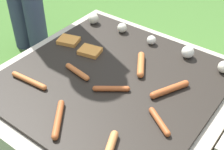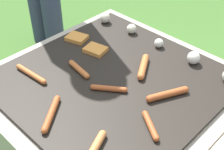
# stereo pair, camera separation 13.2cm
# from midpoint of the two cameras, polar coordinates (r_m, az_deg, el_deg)

# --- Properties ---
(ground_plane) EXTENTS (14.00, 14.00, 0.00)m
(ground_plane) POSITION_cam_midpoint_polar(r_m,az_deg,el_deg) (1.60, 2.41, -11.27)
(ground_plane) COLOR #3D6628
(grill) EXTENTS (0.97, 0.97, 0.38)m
(grill) POSITION_cam_midpoint_polar(r_m,az_deg,el_deg) (1.46, 2.60, -6.56)
(grill) COLOR #A89E8C
(grill) RESTS_ON ground_plane
(sausage_mid_left) EXTENTS (0.11, 0.16, 0.03)m
(sausage_mid_left) POSITION_cam_midpoint_polar(r_m,az_deg,el_deg) (1.39, 8.46, 1.41)
(sausage_mid_left) COLOR #B7602D
(sausage_mid_left) RESTS_ON grill
(sausage_mid_right) EXTENTS (0.08, 0.16, 0.03)m
(sausage_mid_right) POSITION_cam_midpoint_polar(r_m,az_deg,el_deg) (1.05, 0.37, -13.66)
(sausage_mid_right) COLOR #C6753D
(sausage_mid_right) RESTS_ON grill
(sausage_back_right) EXTENTS (0.12, 0.16, 0.03)m
(sausage_back_right) POSITION_cam_midpoint_polar(r_m,az_deg,el_deg) (1.17, -7.91, -7.17)
(sausage_back_right) COLOR #A34C23
(sausage_back_right) RESTS_ON grill
(sausage_front_left) EXTENTS (0.13, 0.10, 0.02)m
(sausage_front_left) POSITION_cam_midpoint_polar(r_m,az_deg,el_deg) (1.27, 2.38, -2.60)
(sausage_front_left) COLOR #A34C23
(sausage_front_left) RESTS_ON grill
(sausage_front_center) EXTENTS (0.19, 0.04, 0.02)m
(sausage_front_center) POSITION_cam_midpoint_polar(r_m,az_deg,el_deg) (1.37, -11.96, 0.09)
(sausage_front_center) COLOR #B7602D
(sausage_front_center) RESTS_ON grill
(sausage_back_center) EXTENTS (0.13, 0.09, 0.02)m
(sausage_back_center) POSITION_cam_midpoint_polar(r_m,az_deg,el_deg) (1.14, 10.38, -9.24)
(sausage_back_center) COLOR #A34C23
(sausage_back_center) RESTS_ON grill
(sausage_back_left) EXTENTS (0.15, 0.04, 0.02)m
(sausage_back_left) POSITION_cam_midpoint_polar(r_m,az_deg,el_deg) (1.37, -3.33, 0.97)
(sausage_back_left) COLOR #B7602D
(sausage_back_left) RESTS_ON grill
(sausage_front_right) EXTENTS (0.10, 0.17, 0.03)m
(sausage_front_right) POSITION_cam_midpoint_polar(r_m,az_deg,el_deg) (1.27, 13.14, -3.53)
(sausage_front_right) COLOR #A34C23
(sausage_front_right) RESTS_ON grill
(bread_slice_center) EXTENTS (0.11, 0.10, 0.02)m
(bread_slice_center) POSITION_cam_midpoint_polar(r_m,az_deg,el_deg) (1.49, -0.52, 4.57)
(bread_slice_center) COLOR #D18438
(bread_slice_center) RESTS_ON grill
(bread_slice_right) EXTENTS (0.12, 0.11, 0.02)m
(bread_slice_right) POSITION_cam_midpoint_polar(r_m,az_deg,el_deg) (1.59, -4.08, 6.72)
(bread_slice_right) COLOR #D18438
(bread_slice_right) RESTS_ON grill
(mushroom_row) EXTENTS (0.79, 0.07, 0.06)m
(mushroom_row) POSITION_cam_midpoint_polar(r_m,az_deg,el_deg) (1.54, 11.20, 5.70)
(mushroom_row) COLOR beige
(mushroom_row) RESTS_ON grill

